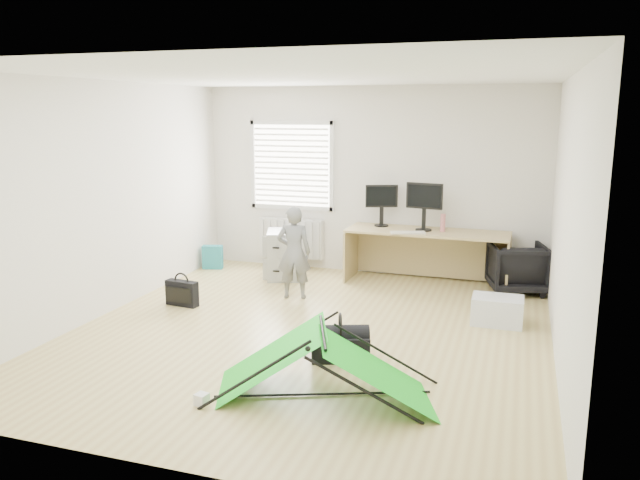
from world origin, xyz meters
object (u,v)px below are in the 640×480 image
(thermos, at_px, (443,223))
(duffel_bag, at_px, (340,347))
(filing_cabinet, at_px, (283,254))
(monitor_right, at_px, (424,213))
(office_chair, at_px, (517,268))
(laptop_bag, at_px, (182,293))
(storage_crate, at_px, (497,310))
(desk, at_px, (427,258))
(monitor_left, at_px, (382,211))
(kite, at_px, (323,364))
(person, at_px, (294,252))

(thermos, relative_size, duffel_bag, 0.44)
(filing_cabinet, bearing_deg, monitor_right, -10.45)
(office_chair, height_order, laptop_bag, office_chair)
(office_chair, xyz_separation_m, storage_crate, (-0.18, -1.39, -0.17))
(desk, height_order, storage_crate, desk)
(desk, relative_size, filing_cabinet, 3.21)
(monitor_left, relative_size, kite, 0.25)
(monitor_right, bearing_deg, office_chair, 8.41)
(laptop_bag, bearing_deg, thermos, 40.71)
(monitor_left, relative_size, office_chair, 0.63)
(filing_cabinet, height_order, storage_crate, filing_cabinet)
(monitor_right, height_order, kite, monitor_right)
(desk, bearing_deg, filing_cabinet, -169.98)
(filing_cabinet, xyz_separation_m, monitor_left, (1.32, 0.47, 0.62))
(desk, bearing_deg, monitor_left, 168.24)
(storage_crate, bearing_deg, thermos, 119.73)
(kite, bearing_deg, person, 94.40)
(thermos, bearing_deg, kite, -97.58)
(monitor_left, distance_m, monitor_right, 0.64)
(monitor_right, distance_m, storage_crate, 1.95)
(monitor_left, xyz_separation_m, office_chair, (1.87, -0.17, -0.64))
(monitor_left, xyz_separation_m, thermos, (0.88, -0.14, -0.10))
(desk, height_order, thermos, thermos)
(office_chair, height_order, kite, office_chair)
(filing_cabinet, bearing_deg, office_chair, -14.32)
(thermos, bearing_deg, monitor_left, 171.09)
(monitor_left, distance_m, storage_crate, 2.44)
(desk, bearing_deg, office_chair, 0.72)
(monitor_left, bearing_deg, laptop_bag, -155.05)
(filing_cabinet, distance_m, kite, 3.82)
(monitor_right, relative_size, thermos, 2.08)
(filing_cabinet, xyz_separation_m, office_chair, (3.19, 0.30, -0.02))
(kite, distance_m, laptop_bag, 3.02)
(monitor_left, bearing_deg, storage_crate, -63.30)
(desk, relative_size, kite, 1.20)
(desk, xyz_separation_m, laptop_bag, (-2.71, -1.91, -0.22))
(filing_cabinet, height_order, person, person)
(desk, distance_m, thermos, 0.53)
(desk, distance_m, office_chair, 1.20)
(monitor_left, height_order, duffel_bag, monitor_left)
(monitor_left, distance_m, person, 1.61)
(office_chair, bearing_deg, monitor_right, -14.76)
(monitor_left, height_order, kite, monitor_left)
(monitor_left, relative_size, person, 0.38)
(filing_cabinet, bearing_deg, duffel_bag, -78.14)
(filing_cabinet, relative_size, monitor_left, 1.51)
(person, bearing_deg, office_chair, -171.02)
(duffel_bag, bearing_deg, person, 102.94)
(monitor_right, distance_m, kite, 3.82)
(monitor_left, bearing_deg, filing_cabinet, 178.90)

